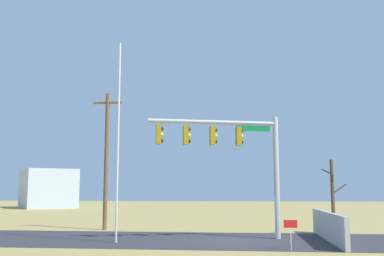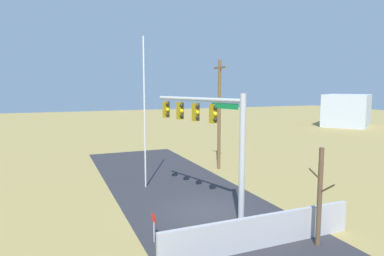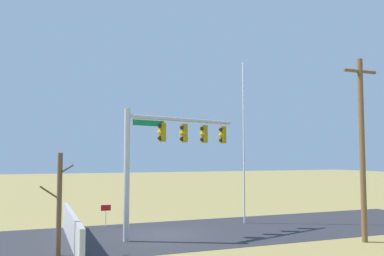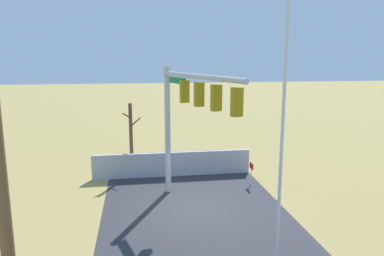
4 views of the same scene
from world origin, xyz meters
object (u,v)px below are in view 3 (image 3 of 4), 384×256
signal_mast (166,145)px  flagpole (244,142)px  open_sign (106,211)px  bare_tree (59,203)px  utility_pole (362,146)px

signal_mast → flagpole: bearing=-160.3°
flagpole → open_sign: 9.01m
bare_tree → open_sign: 6.93m
flagpole → utility_pole: 7.24m
open_sign → bare_tree: bearing=65.1°
flagpole → open_sign: bearing=-12.4°
utility_pole → open_sign: bearing=-38.7°
signal_mast → bare_tree: bearing=25.1°
signal_mast → flagpole: 5.89m
flagpole → open_sign: (7.91, -1.75, -3.94)m
flagpole → utility_pole: size_ratio=1.12×
bare_tree → utility_pole: bearing=170.4°
utility_pole → bare_tree: bearing=-9.6°
flagpole → bare_tree: size_ratio=2.36×
bare_tree → open_sign: (-2.87, -6.19, -1.21)m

